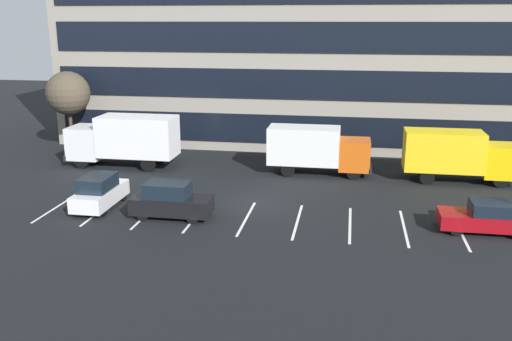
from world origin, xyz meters
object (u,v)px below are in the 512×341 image
at_px(suv_white, 99,192).
at_px(bare_tree, 68,93).
at_px(suv_black, 171,201).
at_px(sedan_maroon, 485,218).
at_px(box_truck_white, 125,138).
at_px(box_truck_orange, 317,148).
at_px(box_truck_yellow_all, 457,154).

bearing_deg(suv_white, bare_tree, 123.11).
distance_m(suv_black, bare_tree, 19.15).
bearing_deg(bare_tree, sedan_maroon, -23.89).
height_order(box_truck_white, box_truck_orange, box_truck_white).
bearing_deg(box_truck_white, box_truck_yellow_all, -0.08).
height_order(suv_white, bare_tree, bare_tree).
distance_m(box_truck_white, sedan_maroon, 25.05).
bearing_deg(box_truck_yellow_all, suv_black, -149.15).
distance_m(suv_white, bare_tree, 15.75).
distance_m(suv_black, sedan_maroon, 16.51).
distance_m(box_truck_white, suv_black, 12.05).
bearing_deg(box_truck_yellow_all, box_truck_white, 179.92).
xyz_separation_m(suv_white, bare_tree, (-8.34, 12.79, 3.84)).
bearing_deg(bare_tree, box_truck_white, -31.07).
relative_size(box_truck_orange, bare_tree, 1.09).
bearing_deg(suv_white, box_truck_yellow_all, 23.21).
distance_m(box_truck_orange, suv_black, 12.55).
bearing_deg(box_truck_yellow_all, suv_white, -156.79).
height_order(box_truck_yellow_all, suv_white, box_truck_yellow_all).
bearing_deg(box_truck_white, bare_tree, 148.93).
xyz_separation_m(box_truck_white, box_truck_yellow_all, (23.31, -0.03, -0.20)).
height_order(box_truck_white, suv_white, box_truck_white).
xyz_separation_m(box_truck_white, box_truck_orange, (14.01, 0.25, -0.25)).
xyz_separation_m(box_truck_white, suv_white, (2.19, -9.09, -1.18)).
xyz_separation_m(box_truck_white, suv_black, (6.72, -9.93, -1.16)).
relative_size(box_truck_yellow_all, suv_white, 1.71).
xyz_separation_m(suv_black, bare_tree, (-12.88, 13.64, 3.82)).
relative_size(box_truck_white, suv_white, 1.89).
relative_size(box_truck_yellow_all, sedan_maroon, 1.63).
bearing_deg(suv_black, suv_white, 169.40).
bearing_deg(box_truck_orange, box_truck_yellow_all, -1.74).
bearing_deg(box_truck_orange, suv_white, -141.69).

